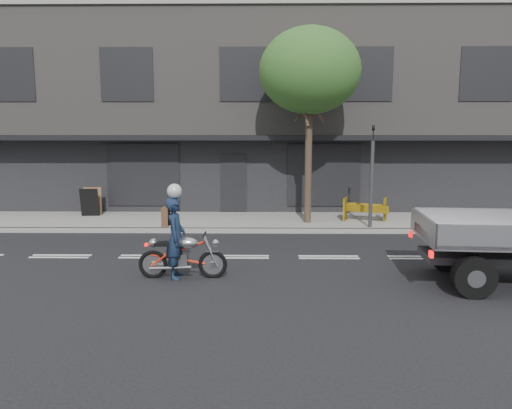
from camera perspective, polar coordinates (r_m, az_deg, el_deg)
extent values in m
plane|color=black|center=(13.41, -1.97, -6.02)|extent=(80.00, 80.00, 0.00)
cube|color=gray|center=(17.97, -1.26, -1.95)|extent=(32.00, 3.20, 0.15)
cube|color=gray|center=(16.40, -1.46, -2.99)|extent=(32.00, 0.20, 0.15)
cube|color=slate|center=(24.26, -0.73, 10.17)|extent=(26.00, 10.00, 8.00)
cylinder|color=#382B21|center=(17.28, 5.99, 4.02)|extent=(0.24, 0.24, 4.00)
ellipsoid|color=#2F541F|center=(17.32, 6.17, 14.96)|extent=(3.40, 3.40, 2.89)
cylinder|color=#2D2D30|center=(16.79, 13.04, 1.99)|extent=(0.12, 0.12, 3.00)
imported|color=black|center=(16.68, 13.25, 7.96)|extent=(0.08, 0.10, 0.50)
torus|color=black|center=(11.77, -11.69, -6.72)|extent=(0.67, 0.10, 0.67)
torus|color=black|center=(11.58, -4.97, -6.83)|extent=(0.67, 0.10, 0.67)
cube|color=#2D2D30|center=(11.64, -8.63, -6.28)|extent=(0.34, 0.24, 0.27)
ellipsoid|color=#B2B2B7|center=(11.52, -7.89, -4.36)|extent=(0.54, 0.31, 0.27)
cube|color=black|center=(11.60, -10.23, -4.43)|extent=(0.53, 0.24, 0.08)
cylinder|color=black|center=(11.43, -5.91, -3.45)|extent=(0.05, 0.59, 0.04)
imported|color=#15223A|center=(11.53, -9.16, -3.81)|extent=(0.46, 0.69, 1.87)
cylinder|color=black|center=(11.14, 23.65, -7.59)|extent=(0.88, 0.38, 0.86)
cylinder|color=black|center=(12.91, 20.96, -5.23)|extent=(0.88, 0.38, 0.86)
cube|color=#9F9EA2|center=(12.16, 26.20, -3.45)|extent=(3.55, 2.46, 0.11)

